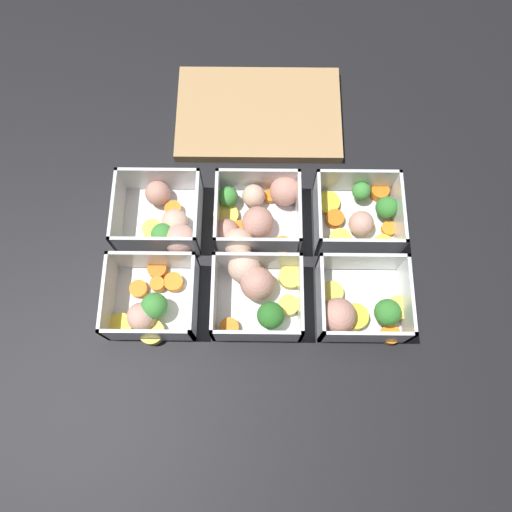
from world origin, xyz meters
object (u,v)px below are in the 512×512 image
Objects in this scene: container_near_center at (255,290)px; container_far_center at (254,216)px; container_near_right at (358,308)px; container_far_left at (164,220)px; container_near_left at (149,304)px; container_far_right at (359,215)px.

container_near_center and container_far_center have the same top height.
container_far_center is (-0.15, 0.14, -0.00)m from container_near_right.
container_near_center is 0.97× the size of container_far_center.
container_far_left is 0.14m from container_far_center.
container_near_left is 0.91× the size of container_far_center.
container_near_center is (0.16, 0.02, 0.00)m from container_near_left.
container_far_center is at bearing 42.59° from container_near_left.
container_near_left is at bearing -155.51° from container_far_right.
container_near_left is 0.99× the size of container_far_right.
container_near_right is at bearing -43.27° from container_far_center.
container_far_center is at bearing -178.61° from container_far_right.
container_near_left is 0.99× the size of container_far_left.
container_near_left is 0.31m from container_near_right.
container_far_center is 0.17m from container_far_right.
container_far_left is (0.01, 0.13, 0.00)m from container_near_left.
container_near_right is 0.32m from container_far_left.
container_near_center is at bearing 170.84° from container_near_right.
container_far_center is (0.15, 0.14, 0.00)m from container_near_left.
container_near_left is 0.13m from container_far_left.
container_near_left is 0.16m from container_near_center.
container_near_center and container_near_right have the same top height.
container_far_left and container_far_center have the same top height.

